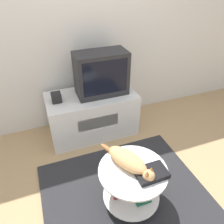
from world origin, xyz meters
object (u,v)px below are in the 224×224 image
dvd_box (151,173)px  speaker (56,97)px  cat (129,161)px  tv (101,74)px

dvd_box → speaker: bearing=113.7°
cat → dvd_box: bearing=16.6°
tv → cat: (-0.14, -1.13, -0.30)m
dvd_box → tv: bearing=90.0°
speaker → dvd_box: 1.39m
tv → cat: size_ratio=1.09×
cat → speaker: bearing=175.7°
tv → dvd_box: (-0.00, -1.28, -0.34)m
speaker → cat: size_ratio=0.20×
tv → speaker: (-0.56, -0.01, -0.21)m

